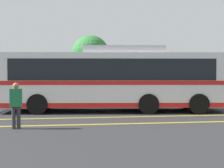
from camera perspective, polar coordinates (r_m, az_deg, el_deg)
ground_plane at (r=16.44m, az=1.48°, el=-4.98°), size 220.00×220.00×0.00m
lane_strip_0 at (r=14.24m, az=1.19°, el=-6.06°), size 31.68×0.20×0.01m
lane_strip_1 at (r=12.41m, az=2.53°, el=-7.26°), size 31.68×0.20×0.01m
curb_strip at (r=21.52m, az=-1.85°, el=-3.13°), size 39.68×0.36×0.15m
transit_bus at (r=16.28m, az=0.05°, el=1.02°), size 12.18×3.89×3.37m
parked_car_1 at (r=19.70m, az=-12.23°, el=-1.88°), size 4.89×2.16×1.34m
parked_car_2 at (r=20.15m, az=5.10°, el=-1.69°), size 4.53×2.13×1.38m
pedestrian_0 at (r=11.67m, az=-17.16°, el=-3.29°), size 0.44×0.26×1.66m
tree_2 at (r=23.94m, az=-3.95°, el=5.39°), size 2.90×2.90×4.88m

